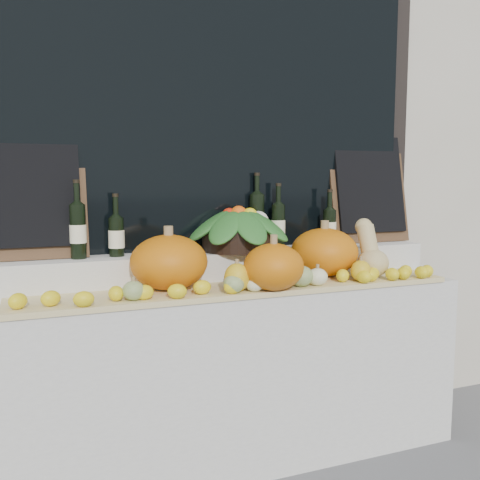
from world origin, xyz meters
name	(u,v)px	position (x,y,z in m)	size (l,w,h in m)	color
storefront_facade	(191,35)	(0.00, 2.25, 2.25)	(7.00, 0.94, 4.50)	beige
display_sill	(235,373)	(0.00, 1.52, 0.44)	(2.30, 0.55, 0.88)	silver
rear_tier	(224,266)	(0.00, 1.68, 0.96)	(2.30, 0.25, 0.16)	silver
straw_bedding	(244,289)	(0.00, 1.40, 0.89)	(2.10, 0.32, 0.03)	tan
pumpkin_left	(169,262)	(-0.34, 1.47, 1.03)	(0.35, 0.35, 0.25)	orange
pumpkin_right	(324,252)	(0.49, 1.51, 1.03)	(0.35, 0.35, 0.25)	orange
pumpkin_center	(274,267)	(0.10, 1.28, 1.01)	(0.28, 0.28, 0.21)	orange
butternut_squash	(371,253)	(0.71, 1.40, 1.02)	(0.16, 0.22, 0.30)	tan
decorative_gourds	(271,278)	(0.09, 1.30, 0.96)	(1.22, 0.13, 0.15)	#366A1F
lemon_heap	(253,284)	(0.00, 1.29, 0.94)	(2.20, 0.16, 0.06)	yellow
produce_bowl	(239,228)	(0.07, 1.66, 1.16)	(0.57, 0.57, 0.24)	black
wine_bottle_far_left	(78,230)	(-0.72, 1.67, 1.17)	(0.08, 0.08, 0.37)	black
wine_bottle_near_left	(116,236)	(-0.54, 1.68, 1.14)	(0.08, 0.08, 0.30)	black
wine_bottle_tall	(257,220)	(0.21, 1.73, 1.19)	(0.08, 0.08, 0.40)	black
wine_bottle_near_right	(278,225)	(0.32, 1.69, 1.16)	(0.08, 0.08, 0.34)	black
wine_bottle_far_right	(329,227)	(0.62, 1.67, 1.14)	(0.08, 0.08, 0.31)	black
chalkboard_left	(30,190)	(-0.92, 1.74, 1.36)	(0.50, 0.15, 0.61)	#4C331E
chalkboard_right	(369,187)	(0.92, 1.74, 1.36)	(0.50, 0.15, 0.61)	#4C331E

